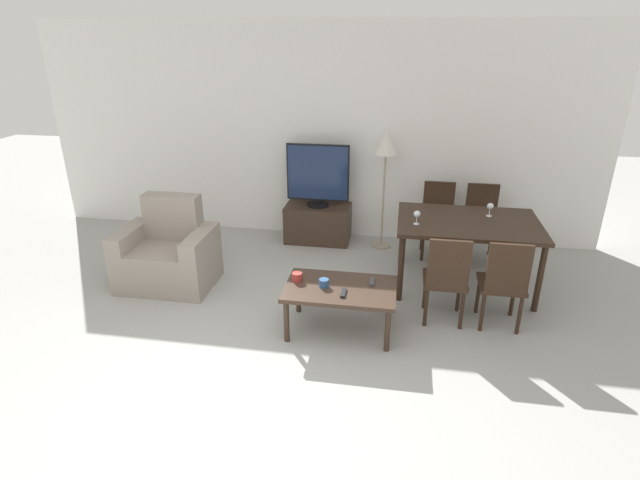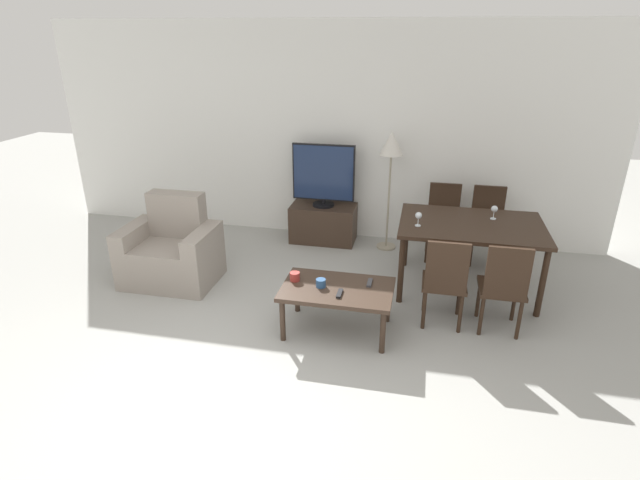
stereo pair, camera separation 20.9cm
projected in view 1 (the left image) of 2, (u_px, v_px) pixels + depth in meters
ground_plane at (230, 412)px, 3.64m from camera, size 18.00×18.00×0.00m
wall_back at (315, 133)px, 6.35m from camera, size 7.22×0.06×2.70m
armchair at (168, 255)px, 5.36m from camera, size 0.98×0.71×0.94m
tv_stand at (318, 223)px, 6.50m from camera, size 0.83×0.45×0.48m
tv at (318, 175)px, 6.24m from camera, size 0.79×0.28×0.79m
coffee_table at (340, 292)px, 4.48m from camera, size 0.99×0.62×0.45m
dining_table at (468, 228)px, 5.18m from camera, size 1.45×1.00×0.75m
dining_chair_near at (446, 277)px, 4.56m from camera, size 0.40×0.40×0.89m
dining_chair_far at (481, 219)px, 5.95m from camera, size 0.40×0.40×0.89m
dining_chair_near_right at (504, 281)px, 4.48m from camera, size 0.40×0.40×0.89m
dining_chair_far_left at (438, 216)px, 6.02m from camera, size 0.40×0.40×0.89m
floor_lamp at (386, 150)px, 5.93m from camera, size 0.28×0.28×1.48m
remote_primary at (343, 293)px, 4.34m from camera, size 0.04×0.15×0.02m
remote_secondary at (372, 282)px, 4.53m from camera, size 0.04×0.15×0.02m
cup_white_near at (297, 277)px, 4.55m from camera, size 0.09×0.09×0.08m
cup_colored_far at (324, 283)px, 4.45m from camera, size 0.09×0.09×0.07m
wine_glass_left at (417, 215)px, 5.02m from camera, size 0.07×0.07×0.15m
wine_glass_center at (490, 207)px, 5.24m from camera, size 0.07×0.07×0.15m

